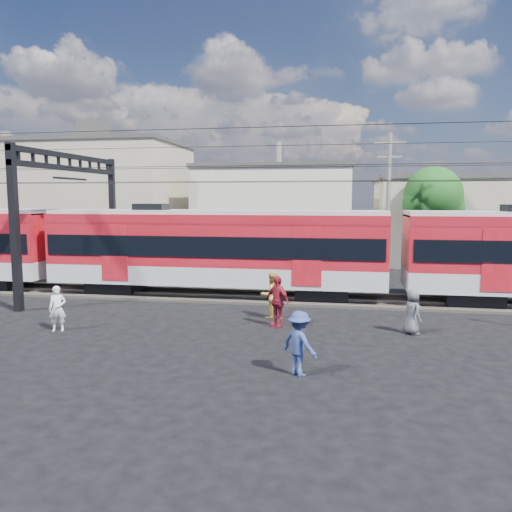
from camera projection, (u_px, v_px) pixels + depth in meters
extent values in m
plane|color=black|center=(232.00, 348.00, 15.95)|extent=(120.00, 120.00, 0.00)
cube|color=#2D2823|center=(269.00, 297.00, 23.77)|extent=(70.00, 3.40, 0.12)
cube|color=#59544C|center=(266.00, 297.00, 23.02)|extent=(70.00, 0.12, 0.12)
cube|color=#59544C|center=(271.00, 291.00, 24.49)|extent=(70.00, 0.12, 0.12)
cube|color=black|center=(0.00, 282.00, 26.16)|extent=(2.40, 2.20, 0.70)
cube|color=black|center=(117.00, 286.00, 25.05)|extent=(2.40, 2.20, 0.70)
cube|color=black|center=(322.00, 293.00, 23.30)|extent=(2.40, 2.20, 0.70)
cube|color=#9FA2A7|center=(216.00, 273.00, 24.08)|extent=(16.00, 3.00, 0.90)
cube|color=maroon|center=(215.00, 239.00, 23.89)|extent=(16.00, 3.00, 2.40)
cube|color=black|center=(216.00, 244.00, 23.92)|extent=(15.68, 3.08, 0.95)
cube|color=#9FA2A7|center=(215.00, 213.00, 23.74)|extent=(16.00, 2.60, 0.25)
cube|color=black|center=(471.00, 297.00, 22.18)|extent=(2.40, 2.20, 0.70)
cube|color=black|center=(15.00, 228.00, 20.66)|extent=(0.30, 0.30, 7.00)
cube|color=black|center=(113.00, 219.00, 29.47)|extent=(0.30, 0.30, 7.00)
cube|color=black|center=(70.00, 156.00, 24.68)|extent=(0.25, 9.30, 0.25)
cube|color=black|center=(70.00, 169.00, 24.75)|extent=(0.25, 9.30, 0.25)
cylinder|color=black|center=(267.00, 181.00, 22.44)|extent=(70.00, 0.03, 0.03)
cylinder|color=black|center=(271.00, 182.00, 23.81)|extent=(70.00, 0.03, 0.03)
cylinder|color=black|center=(267.00, 165.00, 22.36)|extent=(70.00, 0.03, 0.03)
cylinder|color=black|center=(271.00, 167.00, 23.73)|extent=(70.00, 0.03, 0.03)
cylinder|color=black|center=(256.00, 127.00, 19.47)|extent=(70.00, 0.03, 0.03)
cylinder|color=black|center=(279.00, 145.00, 26.32)|extent=(70.00, 0.03, 0.03)
cube|color=gray|center=(96.00, 201.00, 41.80)|extent=(14.00, 10.00, 9.00)
cube|color=#3F3D3A|center=(94.00, 144.00, 41.25)|extent=(14.28, 10.20, 0.30)
cube|color=beige|center=(278.00, 212.00, 42.29)|extent=(12.00, 12.00, 7.00)
cube|color=#3F3D3A|center=(279.00, 169.00, 41.87)|extent=(12.24, 12.24, 0.30)
cube|color=gray|center=(489.00, 222.00, 36.69)|extent=(16.00, 10.00, 6.00)
cube|color=#3F3D3A|center=(491.00, 178.00, 36.32)|extent=(16.32, 10.20, 0.30)
cylinder|color=slate|center=(388.00, 206.00, 29.10)|extent=(0.24, 0.24, 8.50)
cube|color=slate|center=(390.00, 143.00, 28.67)|extent=(1.80, 0.12, 0.12)
cube|color=slate|center=(390.00, 157.00, 28.77)|extent=(1.40, 0.12, 0.12)
cylinder|color=#382619|center=(431.00, 242.00, 31.79)|extent=(0.36, 0.36, 3.92)
sphere|color=#184814|center=(433.00, 195.00, 31.45)|extent=(3.64, 3.64, 3.64)
sphere|color=#184814|center=(442.00, 206.00, 31.72)|extent=(2.80, 2.80, 2.80)
imported|color=white|center=(58.00, 309.00, 17.86)|extent=(0.69, 0.56, 1.63)
imported|color=gold|center=(271.00, 295.00, 19.75)|extent=(1.14, 1.09, 1.86)
imported|color=navy|center=(299.00, 343.00, 13.38)|extent=(1.30, 1.22, 1.77)
imported|color=maroon|center=(277.00, 301.00, 18.44)|extent=(1.19, 1.04, 1.92)
imported|color=#4E4E53|center=(412.00, 312.00, 17.46)|extent=(0.81, 0.91, 1.57)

